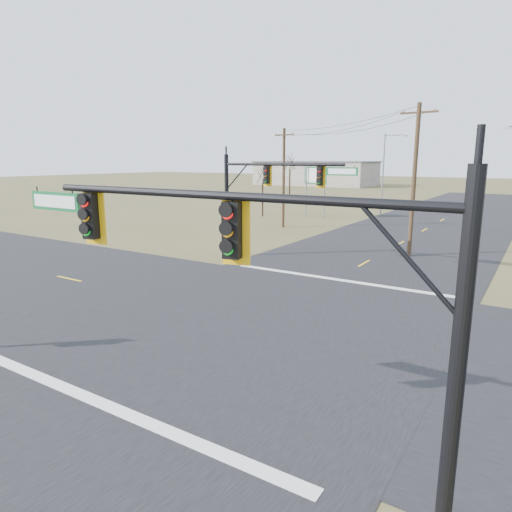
{
  "coord_description": "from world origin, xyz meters",
  "views": [
    {
      "loc": [
        8.99,
        -14.46,
        6.25
      ],
      "look_at": [
        -0.84,
        1.0,
        2.36
      ],
      "focal_mm": 32.0,
      "sensor_mm": 36.0,
      "label": 1
    }
  ],
  "objects_px": {
    "mast_arm_far": "(268,185)",
    "bare_tree_a": "(263,175)",
    "utility_pole_near": "(414,179)",
    "bare_tree_b": "(290,161)",
    "mast_arm_near": "(231,253)",
    "utility_pole_far": "(284,177)",
    "highway_sign": "(315,181)",
    "streetlight_c": "(385,170)"
  },
  "relations": [
    {
      "from": "mast_arm_far",
      "to": "bare_tree_a",
      "type": "height_order",
      "value": "mast_arm_far"
    },
    {
      "from": "utility_pole_near",
      "to": "bare_tree_b",
      "type": "relative_size",
      "value": 1.3
    },
    {
      "from": "mast_arm_near",
      "to": "utility_pole_near",
      "type": "bearing_deg",
      "value": 82.42
    },
    {
      "from": "utility_pole_far",
      "to": "utility_pole_near",
      "type": "bearing_deg",
      "value": -26.81
    },
    {
      "from": "mast_arm_near",
      "to": "bare_tree_b",
      "type": "relative_size",
      "value": 1.39
    },
    {
      "from": "highway_sign",
      "to": "streetlight_c",
      "type": "xyz_separation_m",
      "value": [
        5.83,
        5.46,
        1.15
      ]
    },
    {
      "from": "streetlight_c",
      "to": "bare_tree_a",
      "type": "xyz_separation_m",
      "value": [
        -11.27,
        -7.48,
        -0.48
      ]
    },
    {
      "from": "highway_sign",
      "to": "bare_tree_b",
      "type": "xyz_separation_m",
      "value": [
        -10.55,
        13.78,
        2.04
      ]
    },
    {
      "from": "mast_arm_near",
      "to": "utility_pole_far",
      "type": "relative_size",
      "value": 1.15
    },
    {
      "from": "highway_sign",
      "to": "streetlight_c",
      "type": "distance_m",
      "value": 8.07
    },
    {
      "from": "utility_pole_near",
      "to": "utility_pole_far",
      "type": "relative_size",
      "value": 1.08
    },
    {
      "from": "utility_pole_near",
      "to": "utility_pole_far",
      "type": "height_order",
      "value": "utility_pole_near"
    },
    {
      "from": "streetlight_c",
      "to": "bare_tree_b",
      "type": "height_order",
      "value": "streetlight_c"
    },
    {
      "from": "mast_arm_near",
      "to": "highway_sign",
      "type": "distance_m",
      "value": 42.01
    },
    {
      "from": "utility_pole_near",
      "to": "highway_sign",
      "type": "bearing_deg",
      "value": 132.98
    },
    {
      "from": "bare_tree_b",
      "to": "streetlight_c",
      "type": "bearing_deg",
      "value": -26.92
    },
    {
      "from": "bare_tree_b",
      "to": "highway_sign",
      "type": "bearing_deg",
      "value": -52.55
    },
    {
      "from": "streetlight_c",
      "to": "utility_pole_far",
      "type": "bearing_deg",
      "value": -86.62
    },
    {
      "from": "utility_pole_far",
      "to": "streetlight_c",
      "type": "height_order",
      "value": "streetlight_c"
    },
    {
      "from": "mast_arm_near",
      "to": "bare_tree_b",
      "type": "distance_m",
      "value": 59.0
    },
    {
      "from": "utility_pole_far",
      "to": "bare_tree_a",
      "type": "xyz_separation_m",
      "value": [
        -6.12,
        6.26,
        -0.12
      ]
    },
    {
      "from": "mast_arm_far",
      "to": "highway_sign",
      "type": "height_order",
      "value": "mast_arm_far"
    },
    {
      "from": "utility_pole_near",
      "to": "utility_pole_far",
      "type": "xyz_separation_m",
      "value": [
        -13.31,
        6.73,
        -0.34
      ]
    },
    {
      "from": "highway_sign",
      "to": "bare_tree_b",
      "type": "bearing_deg",
      "value": 140.26
    },
    {
      "from": "utility_pole_far",
      "to": "bare_tree_b",
      "type": "distance_m",
      "value": 24.79
    },
    {
      "from": "mast_arm_far",
      "to": "bare_tree_b",
      "type": "relative_size",
      "value": 1.19
    },
    {
      "from": "mast_arm_far",
      "to": "streetlight_c",
      "type": "bearing_deg",
      "value": 86.96
    },
    {
      "from": "mast_arm_near",
      "to": "mast_arm_far",
      "type": "distance_m",
      "value": 19.5
    },
    {
      "from": "utility_pole_far",
      "to": "highway_sign",
      "type": "distance_m",
      "value": 8.35
    },
    {
      "from": "streetlight_c",
      "to": "bare_tree_b",
      "type": "xyz_separation_m",
      "value": [
        -16.38,
        8.32,
        0.9
      ]
    },
    {
      "from": "mast_arm_far",
      "to": "bare_tree_b",
      "type": "xyz_separation_m",
      "value": [
        -17.58,
        35.37,
        1.2
      ]
    },
    {
      "from": "mast_arm_far",
      "to": "streetlight_c",
      "type": "xyz_separation_m",
      "value": [
        -1.2,
        27.05,
        0.3
      ]
    },
    {
      "from": "mast_arm_far",
      "to": "streetlight_c",
      "type": "relative_size",
      "value": 0.98
    },
    {
      "from": "utility_pole_near",
      "to": "streetlight_c",
      "type": "height_order",
      "value": "utility_pole_near"
    },
    {
      "from": "bare_tree_a",
      "to": "mast_arm_near",
      "type": "bearing_deg",
      "value": -59.13
    },
    {
      "from": "utility_pole_near",
      "to": "streetlight_c",
      "type": "bearing_deg",
      "value": 111.73
    },
    {
      "from": "mast_arm_far",
      "to": "utility_pole_near",
      "type": "height_order",
      "value": "utility_pole_near"
    },
    {
      "from": "streetlight_c",
      "to": "bare_tree_b",
      "type": "distance_m",
      "value": 18.4
    },
    {
      "from": "mast_arm_near",
      "to": "streetlight_c",
      "type": "height_order",
      "value": "streetlight_c"
    },
    {
      "from": "mast_arm_far",
      "to": "utility_pole_far",
      "type": "distance_m",
      "value": 14.75
    },
    {
      "from": "utility_pole_far",
      "to": "bare_tree_a",
      "type": "distance_m",
      "value": 8.76
    },
    {
      "from": "mast_arm_far",
      "to": "highway_sign",
      "type": "relative_size",
      "value": 1.62
    }
  ]
}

